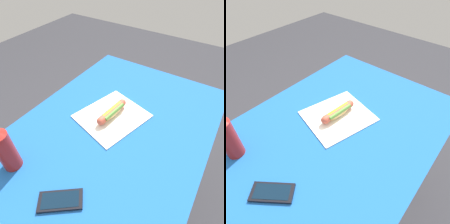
% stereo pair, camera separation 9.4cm
% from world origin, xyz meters
% --- Properties ---
extents(ground_plane, '(6.00, 6.00, 0.00)m').
position_xyz_m(ground_plane, '(0.00, 0.00, 0.00)').
color(ground_plane, '#2D2D33').
rests_on(ground_plane, ground).
extents(dining_table, '(1.14, 0.83, 0.75)m').
position_xyz_m(dining_table, '(0.00, 0.00, 0.61)').
color(dining_table, brown).
rests_on(dining_table, ground).
extents(paper_wrapper, '(0.36, 0.34, 0.01)m').
position_xyz_m(paper_wrapper, '(-0.05, -0.04, 0.75)').
color(paper_wrapper, silver).
rests_on(paper_wrapper, dining_table).
extents(hot_dog, '(0.20, 0.06, 0.05)m').
position_xyz_m(hot_dog, '(-0.05, -0.04, 0.78)').
color(hot_dog, '#DBB26B').
rests_on(hot_dog, paper_wrapper).
extents(cell_phone, '(0.15, 0.16, 0.01)m').
position_xyz_m(cell_phone, '(0.39, 0.03, 0.75)').
color(cell_phone, black).
rests_on(cell_phone, dining_table).
extents(soda_bottle, '(0.07, 0.07, 0.24)m').
position_xyz_m(soda_bottle, '(0.38, -0.22, 0.85)').
color(soda_bottle, maroon).
rests_on(soda_bottle, dining_table).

